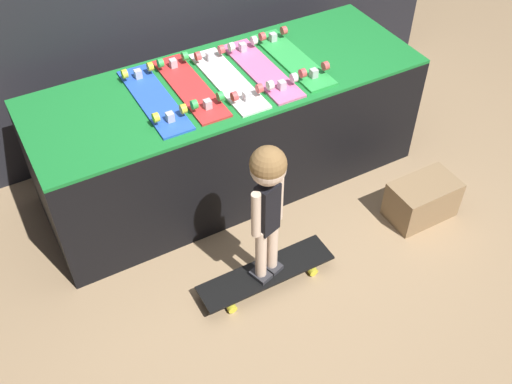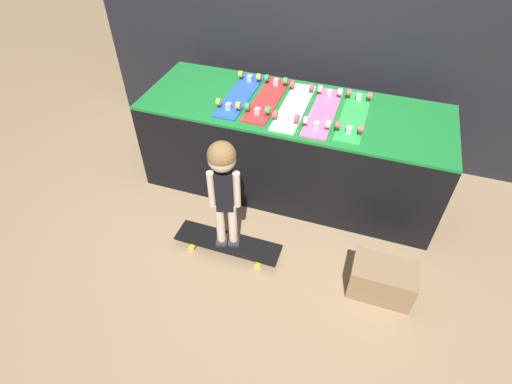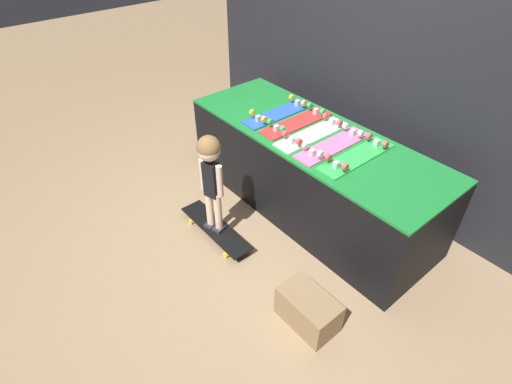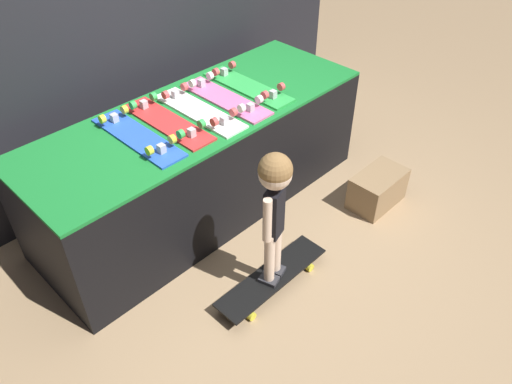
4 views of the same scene
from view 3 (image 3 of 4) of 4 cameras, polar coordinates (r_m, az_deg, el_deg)
name	(u,v)px [view 3 (image 3 of 4)]	position (r m, az deg, el deg)	size (l,w,h in m)	color
ground_plane	(267,229)	(3.56, 1.58, -5.27)	(16.00, 16.00, 0.00)	#9E7F5B
back_wall	(374,69)	(3.71, 16.49, 16.56)	(4.07, 0.10, 2.33)	black
display_rack	(310,172)	(3.59, 7.74, 2.81)	(2.38, 0.84, 0.77)	black
skateboard_blue_on_rack	(278,113)	(3.65, 3.23, 11.24)	(0.19, 0.72, 0.09)	blue
skateboard_red_on_rack	(297,122)	(3.51, 5.84, 9.95)	(0.19, 0.72, 0.09)	red
skateboard_white_on_rack	(313,133)	(3.36, 8.08, 8.30)	(0.19, 0.72, 0.09)	white
skateboard_pink_on_rack	(333,145)	(3.23, 10.95, 6.68)	(0.19, 0.72, 0.09)	pink
skateboard_green_on_rack	(357,156)	(3.13, 14.20, 5.02)	(0.19, 0.72, 0.09)	green
skateboard_on_floor	(216,228)	(3.47, -5.80, -5.19)	(0.79, 0.20, 0.09)	black
child	(210,167)	(3.06, -6.56, 3.54)	(0.21, 0.18, 0.89)	#2D2D33
storage_box	(308,310)	(2.87, 7.48, -16.31)	(0.42, 0.25, 0.26)	#8E704C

